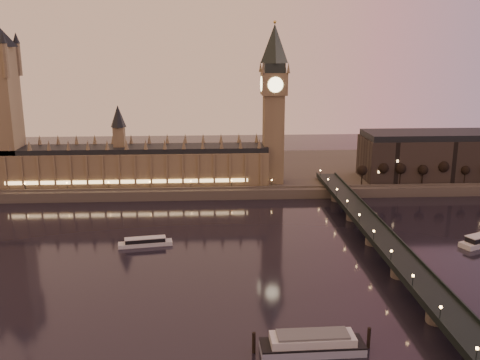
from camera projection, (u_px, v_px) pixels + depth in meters
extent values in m
plane|color=black|center=(183.00, 264.00, 239.35)|extent=(700.00, 700.00, 0.00)
cube|color=#423D35|center=(234.00, 172.00, 399.91)|extent=(560.00, 130.00, 6.00)
cube|color=brown|center=(130.00, 168.00, 350.15)|extent=(180.00, 26.00, 22.00)
cube|color=black|center=(129.00, 149.00, 347.05)|extent=(180.00, 22.00, 3.20)
cube|color=#FFCC7F|center=(128.00, 182.00, 338.56)|extent=(153.00, 0.25, 2.20)
cube|color=brown|center=(0.00, 118.00, 337.77)|extent=(22.00, 22.00, 88.00)
cube|color=brown|center=(273.00, 139.00, 350.74)|extent=(13.00, 13.00, 58.00)
cube|color=brown|center=(274.00, 84.00, 341.89)|extent=(16.00, 16.00, 14.00)
cylinder|color=#FFEAA5|center=(275.00, 85.00, 333.97)|extent=(9.60, 0.35, 9.60)
cylinder|color=#FFEAA5|center=(261.00, 84.00, 341.45)|extent=(0.35, 9.60, 9.60)
cube|color=black|center=(274.00, 68.00, 339.43)|extent=(13.00, 13.00, 6.00)
cone|color=black|center=(275.00, 44.00, 335.74)|extent=(17.68, 17.68, 24.00)
sphere|color=gold|center=(275.00, 22.00, 332.55)|extent=(2.00, 2.00, 2.00)
cube|color=black|center=(386.00, 243.00, 242.29)|extent=(13.00, 260.00, 2.00)
cube|color=black|center=(373.00, 240.00, 241.59)|extent=(0.60, 260.00, 1.00)
cube|color=black|center=(400.00, 240.00, 242.26)|extent=(0.60, 260.00, 1.00)
cube|color=black|center=(443.00, 158.00, 366.52)|extent=(110.00, 36.00, 28.00)
cube|color=black|center=(445.00, 135.00, 362.59)|extent=(108.00, 34.00, 4.00)
cylinder|color=black|center=(360.00, 178.00, 348.03)|extent=(0.70, 0.70, 9.88)
sphere|color=black|center=(361.00, 170.00, 346.76)|extent=(6.59, 6.59, 6.59)
cylinder|color=black|center=(381.00, 178.00, 348.76)|extent=(0.70, 0.70, 9.88)
sphere|color=black|center=(381.00, 170.00, 347.49)|extent=(6.59, 6.59, 6.59)
cylinder|color=black|center=(401.00, 177.00, 349.49)|extent=(0.70, 0.70, 9.88)
sphere|color=black|center=(402.00, 170.00, 348.22)|extent=(6.59, 6.59, 6.59)
cylinder|color=black|center=(422.00, 177.00, 350.22)|extent=(0.70, 0.70, 9.88)
sphere|color=black|center=(423.00, 170.00, 348.95)|extent=(6.59, 6.59, 6.59)
cylinder|color=black|center=(442.00, 177.00, 350.95)|extent=(0.70, 0.70, 9.88)
sphere|color=black|center=(443.00, 169.00, 349.68)|extent=(6.59, 6.59, 6.59)
cylinder|color=black|center=(463.00, 177.00, 351.68)|extent=(0.70, 0.70, 9.88)
sphere|color=black|center=(463.00, 169.00, 350.41)|extent=(6.59, 6.59, 6.59)
cube|color=silver|center=(145.00, 244.00, 260.76)|extent=(26.53, 9.53, 1.90)
cube|color=black|center=(145.00, 240.00, 260.29)|extent=(19.70, 7.50, 1.90)
cube|color=silver|center=(145.00, 238.00, 260.01)|extent=(20.25, 7.80, 0.35)
cube|color=#9099B7|center=(312.00, 348.00, 170.39)|extent=(33.36, 10.09, 2.69)
cube|color=black|center=(312.00, 344.00, 169.99)|extent=(33.36, 10.09, 0.52)
cube|color=silver|center=(312.00, 339.00, 169.60)|extent=(27.12, 8.91, 2.69)
cube|color=#595B5E|center=(313.00, 334.00, 169.18)|extent=(22.96, 7.78, 0.73)
cylinder|color=black|center=(254.00, 343.00, 169.41)|extent=(1.14, 1.14, 7.05)
cylinder|color=black|center=(369.00, 338.00, 172.23)|extent=(1.14, 1.14, 7.05)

